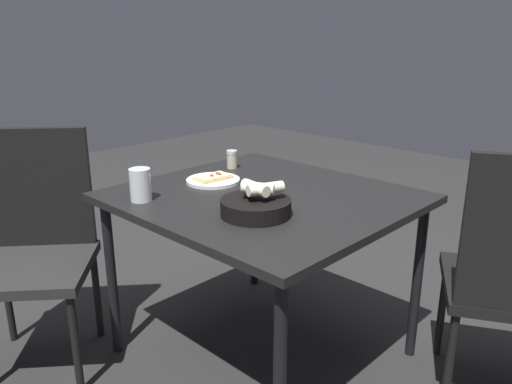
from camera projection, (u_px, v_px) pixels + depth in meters
The scene contains 7 objects.
ground at pixel (263, 351), 2.18m from camera, with size 8.00×8.00×0.00m, color #282828.
dining_table at pixel (264, 209), 1.99m from camera, with size 0.97×1.04×0.71m.
pizza_plate at pixel (213, 180), 2.12m from camera, with size 0.22×0.22×0.04m.
bread_basket at pixel (256, 205), 1.73m from camera, with size 0.24×0.24×0.12m.
beer_glass at pixel (141, 187), 1.88m from camera, with size 0.08×0.08×0.12m.
pepper_shaker at pixel (232, 160), 2.34m from camera, with size 0.05×0.05×0.08m.
chair_far at pixel (35, 236), 2.03m from camera, with size 0.62×0.62×0.95m.
Camera 1 is at (1.37, 1.28, 1.31)m, focal length 35.60 mm.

